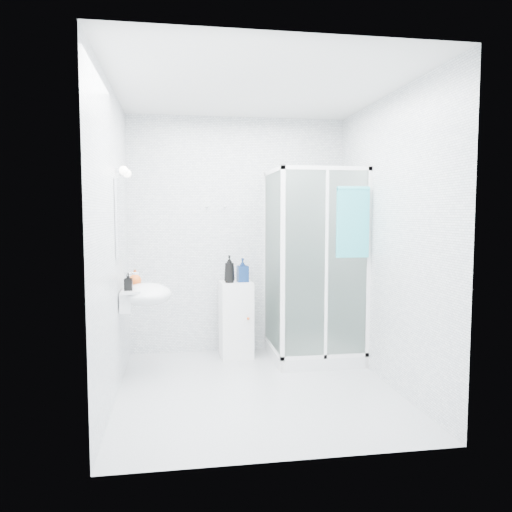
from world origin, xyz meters
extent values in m
cube|color=white|center=(0.00, 0.00, 1.30)|extent=(2.40, 2.60, 2.60)
cube|color=silver|center=(0.00, 0.00, 0.00)|extent=(2.40, 2.60, 0.01)
cube|color=silver|center=(0.00, 0.00, 2.60)|extent=(2.40, 2.60, 0.01)
cube|color=white|center=(0.75, 0.85, 0.06)|extent=(0.90, 0.90, 0.12)
cube|color=white|center=(0.32, 0.85, 1.98)|extent=(0.04, 0.90, 0.04)
cube|color=white|center=(0.75, 0.42, 1.98)|extent=(0.90, 0.04, 0.04)
cube|color=white|center=(0.32, 0.42, 1.00)|extent=(0.04, 0.04, 2.00)
cube|color=white|center=(0.31, 0.85, 1.04)|extent=(0.02, 0.82, 1.84)
cube|color=white|center=(0.75, 0.41, 1.04)|extent=(0.82, 0.02, 1.84)
cube|color=white|center=(0.75, 0.42, 1.04)|extent=(0.03, 0.04, 1.84)
cylinder|color=silver|center=(0.75, 1.24, 1.35)|extent=(0.02, 0.02, 1.00)
cylinder|color=silver|center=(0.75, 1.21, 1.82)|extent=(0.09, 0.05, 0.09)
cylinder|color=silver|center=(0.80, 1.27, 1.05)|extent=(0.12, 0.04, 0.12)
cylinder|color=silver|center=(1.03, 0.38, 1.78)|extent=(0.03, 0.05, 0.03)
cube|color=white|center=(-1.14, 0.45, 0.75)|extent=(0.10, 0.40, 0.18)
ellipsoid|color=white|center=(-0.96, 0.45, 0.80)|extent=(0.46, 0.56, 0.20)
cube|color=white|center=(-1.08, 0.45, 0.85)|extent=(0.16, 0.50, 0.02)
cylinder|color=silver|center=(-1.14, 0.45, 0.93)|extent=(0.04, 0.04, 0.16)
cylinder|color=silver|center=(-1.09, 0.45, 0.99)|extent=(0.12, 0.02, 0.02)
cube|color=white|center=(-1.19, 0.45, 1.50)|extent=(0.02, 0.60, 0.70)
cylinder|color=silver|center=(-1.17, 0.29, 1.92)|extent=(0.05, 0.04, 0.04)
sphere|color=white|center=(-1.13, 0.29, 1.92)|extent=(0.08, 0.08, 0.08)
cylinder|color=silver|center=(-1.17, 0.61, 1.92)|extent=(0.05, 0.04, 0.04)
sphere|color=white|center=(-1.13, 0.61, 1.92)|extent=(0.08, 0.08, 0.08)
cylinder|color=silver|center=(-0.35, 1.27, 1.62)|extent=(0.02, 0.04, 0.02)
sphere|color=silver|center=(-0.35, 1.25, 1.62)|extent=(0.03, 0.03, 0.03)
cylinder|color=silver|center=(-0.15, 1.27, 1.62)|extent=(0.02, 0.04, 0.02)
sphere|color=silver|center=(-0.15, 1.25, 1.62)|extent=(0.03, 0.03, 0.03)
cube|color=white|center=(-0.06, 1.04, 0.41)|extent=(0.35, 0.35, 0.82)
cube|color=white|center=(-0.06, 0.88, 0.41)|extent=(0.30, 0.02, 0.69)
sphere|color=#EB5B21|center=(0.05, 0.86, 0.45)|extent=(0.03, 0.03, 0.03)
cube|color=#2FA8B3|center=(1.00, 0.36, 1.45)|extent=(0.32, 0.04, 0.66)
cylinder|color=#2FA8B3|center=(1.00, 0.36, 1.78)|extent=(0.32, 0.05, 0.05)
imported|color=black|center=(-0.13, 0.99, 0.96)|extent=(0.12, 0.12, 0.29)
imported|color=navy|center=(0.01, 1.03, 0.94)|extent=(0.13, 0.13, 0.25)
imported|color=#CD5218|center=(-1.07, 0.58, 0.94)|extent=(0.14, 0.14, 0.15)
imported|color=black|center=(-1.11, 0.29, 0.94)|extent=(0.07, 0.07, 0.16)
camera|label=1|loc=(-0.69, -4.23, 1.54)|focal=35.00mm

